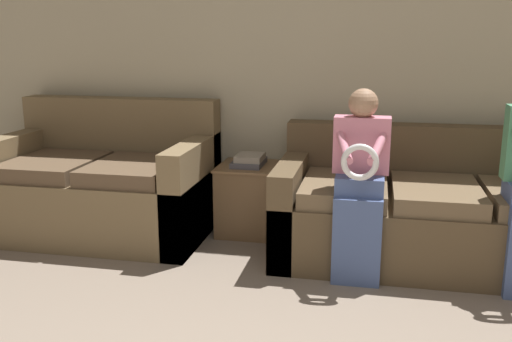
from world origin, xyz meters
name	(u,v)px	position (x,y,z in m)	size (l,w,h in m)	color
wall_back	(335,62)	(0.00, 3.26, 1.27)	(6.65, 0.06, 2.55)	#BCB293
couch_main	(432,213)	(0.72, 2.70, 0.31)	(2.05, 0.99, 0.85)	brown
couch_side	(104,187)	(-1.67, 2.74, 0.35)	(1.59, 0.98, 0.99)	brown
child_left_seated	(360,177)	(0.24, 2.28, 0.64)	(0.34, 0.38, 1.16)	#475B8E
side_shelf	(249,198)	(-0.59, 2.96, 0.27)	(0.46, 0.50, 0.52)	brown
book_stack	(249,160)	(-0.59, 2.96, 0.56)	(0.22, 0.32, 0.09)	#4C4C56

